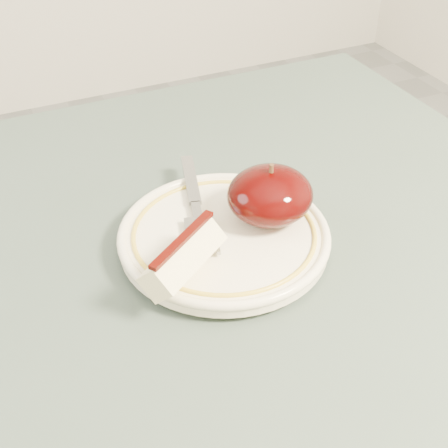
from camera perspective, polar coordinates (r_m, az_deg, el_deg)
name	(u,v)px	position (r m, az deg, el deg)	size (l,w,h in m)	color
table	(181,432)	(0.55, -3.99, -18.46)	(0.90, 0.90, 0.75)	brown
plate	(224,236)	(0.57, 0.00, -1.12)	(0.19, 0.19, 0.02)	white
apple_half	(270,195)	(0.57, 4.23, 2.66)	(0.08, 0.08, 0.06)	black
apple_wedge	(183,257)	(0.51, -3.73, -3.05)	(0.09, 0.08, 0.04)	#F6EAB5
fork	(195,204)	(0.59, -2.63, 1.85)	(0.06, 0.16, 0.00)	gray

